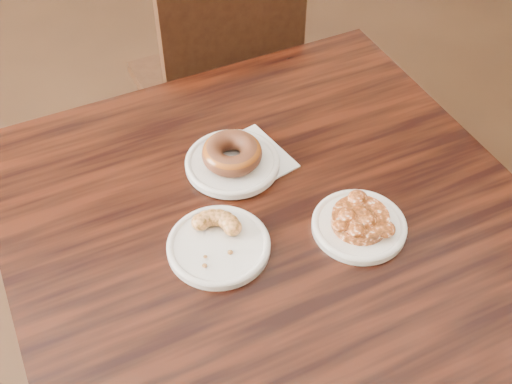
{
  "coord_description": "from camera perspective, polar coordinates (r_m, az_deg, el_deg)",
  "views": [
    {
      "loc": [
        -0.18,
        -0.78,
        1.61
      ],
      "look_at": [
        -0.08,
        -0.03,
        0.8
      ],
      "focal_mm": 45.0,
      "sensor_mm": 36.0,
      "label": 1
    }
  ],
  "objects": [
    {
      "name": "plate_cruller",
      "position": [
        1.08,
        -3.34,
        -4.83
      ],
      "size": [
        0.17,
        0.17,
        0.01
      ],
      "primitive_type": "cylinder",
      "color": "white",
      "rests_on": "cafe_table"
    },
    {
      "name": "plate_fritter",
      "position": [
        1.13,
        9.14,
        -3.0
      ],
      "size": [
        0.16,
        0.16,
        0.01
      ],
      "primitive_type": "cylinder",
      "color": "white",
      "rests_on": "cafe_table"
    },
    {
      "name": "apple_fritter",
      "position": [
        1.11,
        9.27,
        -2.26
      ],
      "size": [
        0.13,
        0.13,
        0.03
      ],
      "primitive_type": null,
      "color": "#421C07",
      "rests_on": "plate_fritter"
    },
    {
      "name": "cruller_fragment",
      "position": [
        1.07,
        -3.39,
        -4.14
      ],
      "size": [
        0.11,
        0.11,
        0.03
      ],
      "primitive_type": null,
      "color": "brown",
      "rests_on": "plate_cruller"
    },
    {
      "name": "plate_donut",
      "position": [
        1.21,
        -2.12,
        2.58
      ],
      "size": [
        0.18,
        0.18,
        0.01
      ],
      "primitive_type": "cylinder",
      "color": "silver",
      "rests_on": "napkin"
    },
    {
      "name": "chair_far",
      "position": [
        1.91,
        -3.95,
        9.47
      ],
      "size": [
        0.54,
        0.54,
        0.9
      ],
      "primitive_type": null,
      "rotation": [
        0.0,
        0.0,
        3.47
      ],
      "color": "black",
      "rests_on": "floor"
    },
    {
      "name": "floor",
      "position": [
        1.79,
        2.57,
        -16.7
      ],
      "size": [
        5.0,
        5.0,
        0.0
      ],
      "primitive_type": "plane",
      "color": "black",
      "rests_on": "ground"
    },
    {
      "name": "napkin",
      "position": [
        1.23,
        -0.88,
        2.86
      ],
      "size": [
        0.2,
        0.2,
        0.0
      ],
      "primitive_type": "cube",
      "rotation": [
        0.0,
        0.0,
        0.49
      ],
      "color": "silver",
      "rests_on": "cafe_table"
    },
    {
      "name": "cafe_table",
      "position": [
        1.43,
        1.32,
        -12.32
      ],
      "size": [
        1.15,
        1.15,
        0.75
      ],
      "primitive_type": "cube",
      "rotation": [
        0.0,
        0.0,
        0.31
      ],
      "color": "black",
      "rests_on": "floor"
    },
    {
      "name": "glazed_donut",
      "position": [
        1.19,
        -2.15,
        3.48
      ],
      "size": [
        0.11,
        0.11,
        0.04
      ],
      "primitive_type": "torus",
      "color": "maroon",
      "rests_on": "plate_donut"
    }
  ]
}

